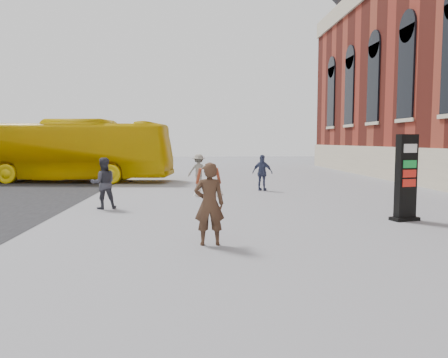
{
  "coord_description": "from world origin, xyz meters",
  "views": [
    {
      "loc": [
        -1.02,
        -9.36,
        2.12
      ],
      "look_at": [
        -0.37,
        0.41,
        1.26
      ],
      "focal_mm": 35.0,
      "sensor_mm": 36.0,
      "label": 1
    }
  ],
  "objects": [
    {
      "name": "ground",
      "position": [
        0.0,
        0.0,
        0.0
      ],
      "size": [
        100.0,
        100.0,
        0.0
      ],
      "primitive_type": "plane",
      "color": "#9E9EA3"
    },
    {
      "name": "info_pylon",
      "position": [
        4.56,
        1.82,
        1.15
      ],
      "size": [
        0.8,
        0.54,
        2.29
      ],
      "rotation": [
        0.0,
        0.0,
        0.25
      ],
      "color": "black",
      "rests_on": "ground"
    },
    {
      "name": "woman",
      "position": [
        -0.74,
        -0.58,
        0.87
      ],
      "size": [
        0.64,
        0.58,
        1.69
      ],
      "rotation": [
        0.0,
        0.0,
        3.17
      ],
      "color": "#43311E",
      "rests_on": "ground"
    },
    {
      "name": "bus",
      "position": [
        -8.03,
        13.86,
        1.6
      ],
      "size": [
        11.74,
        3.96,
        3.21
      ],
      "primitive_type": "imported",
      "rotation": [
        0.0,
        0.0,
        1.46
      ],
      "color": "#E1BA05",
      "rests_on": "road"
    },
    {
      "name": "pedestrian_a",
      "position": [
        -3.88,
        4.41,
        0.8
      ],
      "size": [
        0.93,
        0.81,
        1.6
      ],
      "primitive_type": "imported",
      "rotation": [
        0.0,
        0.0,
        3.44
      ],
      "color": "#34353E",
      "rests_on": "ground"
    },
    {
      "name": "pedestrian_b",
      "position": [
        -0.86,
        10.65,
        0.76
      ],
      "size": [
        1.0,
        0.61,
        1.52
      ],
      "primitive_type": "imported",
      "rotation": [
        0.0,
        0.0,
        3.1
      ],
      "color": "gray",
      "rests_on": "ground"
    },
    {
      "name": "pedestrian_c",
      "position": [
        1.84,
        9.06,
        0.77
      ],
      "size": [
        0.97,
        0.76,
        1.54
      ],
      "primitive_type": "imported",
      "rotation": [
        0.0,
        0.0,
        2.64
      ],
      "color": "#3B4263",
      "rests_on": "ground"
    }
  ]
}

